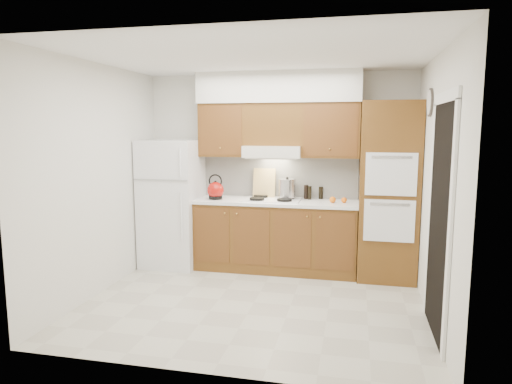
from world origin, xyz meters
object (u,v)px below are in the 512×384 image
kettle (215,190)px  stock_pot (287,188)px  fridge (172,203)px  oven_cabinet (388,192)px

kettle → stock_pot: stock_pot is taller
fridge → kettle: fridge is taller
oven_cabinet → stock_pot: oven_cabinet is taller
fridge → kettle: 0.66m
oven_cabinet → stock_pot: size_ratio=9.37×
oven_cabinet → stock_pot: 1.29m
stock_pot → kettle: bearing=-168.6°
stock_pot → fridge: bearing=-174.3°
fridge → stock_pot: size_ratio=7.32×
fridge → stock_pot: bearing=5.7°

